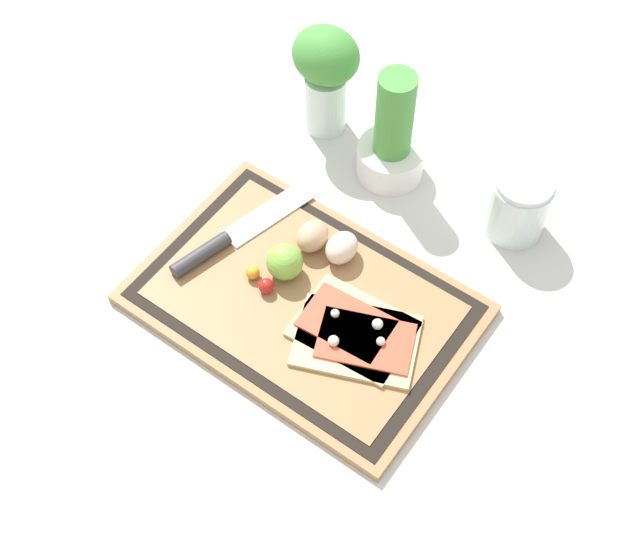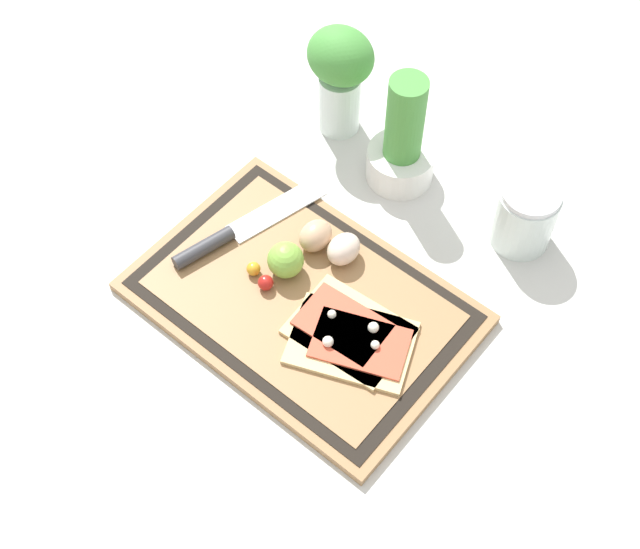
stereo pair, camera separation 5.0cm
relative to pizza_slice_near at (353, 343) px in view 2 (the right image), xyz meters
name	(u,v)px [view 2 (the right image)]	position (x,y,z in m)	size (l,w,h in m)	color
ground_plane	(302,306)	(-0.10, 0.01, -0.02)	(6.00, 6.00, 0.00)	silver
cutting_board	(302,302)	(-0.10, 0.01, -0.01)	(0.48, 0.32, 0.02)	#997047
pizza_slice_near	(353,343)	(0.00, 0.00, 0.00)	(0.20, 0.18, 0.02)	#DBBC7F
pizza_slice_far	(349,328)	(-0.02, 0.02, 0.00)	(0.17, 0.13, 0.02)	#DBBC7F
knife	(226,236)	(-0.26, 0.02, 0.00)	(0.09, 0.27, 0.02)	silver
egg_brown	(315,236)	(-0.15, 0.10, 0.02)	(0.04, 0.06, 0.04)	tan
egg_pink	(345,250)	(-0.10, 0.11, 0.02)	(0.04, 0.06, 0.04)	beige
lime	(286,260)	(-0.16, 0.04, 0.02)	(0.05, 0.05, 0.05)	#7FB742
cherry_tomato_red	(266,283)	(-0.16, -0.01, 0.01)	(0.02, 0.02, 0.02)	red
cherry_tomato_yellow	(253,269)	(-0.19, 0.00, 0.01)	(0.02, 0.02, 0.02)	gold
herb_pot	(402,146)	(-0.15, 0.30, 0.05)	(0.11, 0.11, 0.21)	white
sauce_jar	(524,219)	(0.07, 0.32, 0.02)	(0.09, 0.09, 0.11)	silver
herb_glass	(340,73)	(-0.29, 0.33, 0.10)	(0.11, 0.10, 0.20)	silver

